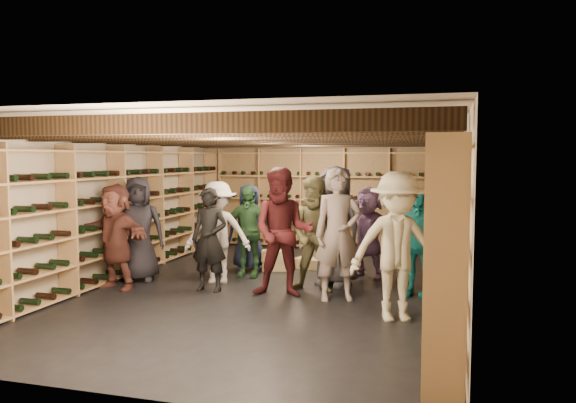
% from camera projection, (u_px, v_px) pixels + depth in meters
% --- Properties ---
extents(ground, '(8.00, 8.00, 0.00)m').
position_uv_depth(ground, '(269.00, 288.00, 8.47)').
color(ground, black).
rests_on(ground, ground).
extents(walls, '(5.52, 8.02, 2.40)m').
position_uv_depth(walls, '(268.00, 209.00, 8.38)').
color(walls, '#B7A78E').
rests_on(walls, ground).
extents(ceiling, '(5.50, 8.00, 0.01)m').
position_uv_depth(ceiling, '(268.00, 128.00, 8.28)').
color(ceiling, beige).
rests_on(ceiling, walls).
extents(ceiling_joists, '(5.40, 7.12, 0.18)m').
position_uv_depth(ceiling_joists, '(268.00, 137.00, 8.29)').
color(ceiling_joists, black).
rests_on(ceiling_joists, ground).
extents(wine_rack_left, '(0.32, 7.50, 2.15)m').
position_uv_depth(wine_rack_left, '(118.00, 212.00, 9.09)').
color(wine_rack_left, tan).
rests_on(wine_rack_left, ground).
extents(wine_rack_right, '(0.32, 7.50, 2.15)m').
position_uv_depth(wine_rack_right, '(447.00, 222.00, 7.69)').
color(wine_rack_right, tan).
rests_on(wine_rack_right, ground).
extents(wine_rack_back, '(4.70, 0.30, 2.15)m').
position_uv_depth(wine_rack_back, '(323.00, 199.00, 12.06)').
color(wine_rack_back, tan).
rests_on(wine_rack_back, ground).
extents(crate_stack_left, '(0.57, 0.45, 0.68)m').
position_uv_depth(crate_stack_left, '(329.00, 243.00, 10.64)').
color(crate_stack_left, tan).
rests_on(crate_stack_left, ground).
extents(crate_stack_right, '(0.58, 0.47, 0.34)m').
position_uv_depth(crate_stack_right, '(277.00, 260.00, 9.78)').
color(crate_stack_right, tan).
rests_on(crate_stack_right, ground).
extents(crate_loose, '(0.56, 0.44, 0.17)m').
position_uv_depth(crate_loose, '(309.00, 263.00, 9.96)').
color(crate_loose, tan).
rests_on(crate_loose, ground).
extents(person_0, '(0.95, 0.80, 1.66)m').
position_uv_depth(person_0, '(138.00, 229.00, 8.87)').
color(person_0, black).
rests_on(person_0, ground).
extents(person_1, '(0.57, 0.38, 1.52)m').
position_uv_depth(person_1, '(209.00, 240.00, 8.21)').
color(person_1, black).
rests_on(person_1, ground).
extents(person_2, '(0.82, 0.64, 1.69)m').
position_uv_depth(person_2, '(317.00, 235.00, 8.15)').
color(person_2, brown).
rests_on(person_2, ground).
extents(person_3, '(1.32, 1.04, 1.80)m').
position_uv_depth(person_3, '(397.00, 246.00, 6.73)').
color(person_3, '#C1BC99').
rests_on(person_3, ground).
extents(person_4, '(0.96, 0.60, 1.51)m').
position_uv_depth(person_4, '(418.00, 243.00, 7.94)').
color(person_4, '#137675').
rests_on(person_4, ground).
extents(person_5, '(1.53, 0.81, 1.58)m').
position_uv_depth(person_5, '(116.00, 236.00, 8.36)').
color(person_5, brown).
rests_on(person_5, ground).
extents(person_6, '(0.85, 0.70, 1.50)m').
position_uv_depth(person_6, '(249.00, 227.00, 9.75)').
color(person_6, '#1A2340').
rests_on(person_6, ground).
extents(person_7, '(0.78, 0.65, 1.82)m').
position_uv_depth(person_7, '(338.00, 235.00, 7.67)').
color(person_7, gray).
rests_on(person_7, ground).
extents(person_8, '(0.97, 0.80, 1.82)m').
position_uv_depth(person_8, '(283.00, 232.00, 7.89)').
color(person_8, '#3F1215').
rests_on(person_8, ground).
extents(person_9, '(1.15, 0.87, 1.59)m').
position_uv_depth(person_9, '(218.00, 232.00, 8.76)').
color(person_9, beige).
rests_on(person_9, ground).
extents(person_10, '(0.90, 0.42, 1.50)m').
position_uv_depth(person_10, '(248.00, 231.00, 9.20)').
color(person_10, '#204422').
rests_on(person_10, ground).
extents(person_11, '(1.45, 0.91, 1.49)m').
position_uv_depth(person_11, '(368.00, 232.00, 9.13)').
color(person_11, '#8D6398').
rests_on(person_11, ground).
extents(person_12, '(1.06, 0.90, 1.84)m').
position_uv_depth(person_12, '(335.00, 226.00, 8.60)').
color(person_12, '#333237').
rests_on(person_12, ground).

